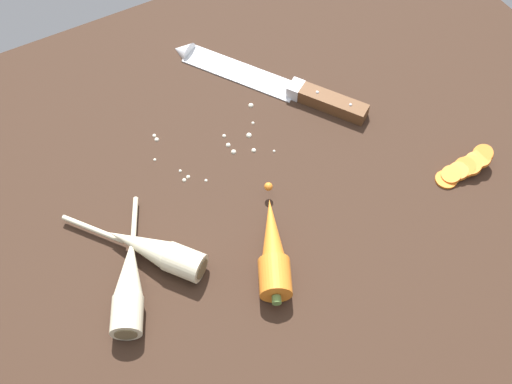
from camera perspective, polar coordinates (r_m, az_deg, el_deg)
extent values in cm
cube|color=#332116|center=(93.93, -0.60, -0.34)|extent=(120.00, 90.00, 4.00)
cube|color=silver|center=(107.08, -1.39, 10.59)|extent=(14.56, 19.18, 0.50)
cone|color=silver|center=(111.51, -6.57, 12.41)|extent=(4.95, 4.67, 3.96)
cube|color=silver|center=(103.37, 3.54, 9.10)|extent=(3.55, 3.28, 2.20)
cube|color=brown|center=(101.82, 6.87, 7.82)|extent=(8.33, 10.76, 2.20)
sphere|color=silver|center=(101.65, 5.48, 8.80)|extent=(0.50, 0.50, 0.50)
sphere|color=silver|center=(100.47, 8.40, 7.67)|extent=(0.50, 0.50, 0.50)
cylinder|color=orange|center=(82.50, 1.70, -7.62)|extent=(6.01, 6.38, 4.20)
cone|color=orange|center=(85.41, 1.44, -4.02)|extent=(8.98, 12.58, 3.99)
sphere|color=orange|center=(89.87, 1.11, 0.48)|extent=(1.20, 1.20, 1.20)
cylinder|color=#5B7F3D|center=(81.13, 1.84, -9.58)|extent=(1.52, 1.43, 1.20)
cylinder|color=beige|center=(84.12, -6.38, -6.23)|extent=(6.20, 6.39, 4.00)
cone|color=beige|center=(86.39, -10.47, -4.55)|extent=(8.38, 9.37, 3.80)
cylinder|color=beige|center=(89.96, -14.28, -3.21)|extent=(6.35, 8.08, 0.70)
cylinder|color=brown|center=(83.43, -4.85, -6.85)|extent=(2.41, 1.93, 2.80)
cylinder|color=beige|center=(81.88, -11.39, -10.74)|extent=(5.72, 6.09, 4.00)
cone|color=beige|center=(84.82, -11.13, -6.61)|extent=(7.19, 9.36, 3.80)
cylinder|color=beige|center=(89.00, -10.79, -3.00)|extent=(4.72, 8.62, 0.70)
cylinder|color=brown|center=(80.93, -11.50, -12.29)|extent=(2.64, 1.51, 2.80)
cylinder|color=orange|center=(96.81, 16.57, 1.13)|extent=(3.19, 3.19, 0.70)
cylinder|color=orange|center=(97.15, 16.97, 1.48)|extent=(2.96, 2.88, 1.49)
cylinder|color=orange|center=(97.53, 17.56, 1.77)|extent=(2.97, 2.88, 1.40)
cylinder|color=orange|center=(97.94, 18.07, 2.10)|extent=(3.15, 3.11, 1.82)
cylinder|color=orange|center=(98.10, 18.54, 2.25)|extent=(3.22, 3.16, 1.66)
cylinder|color=orange|center=(98.47, 18.90, 2.61)|extent=(2.97, 2.88, 1.41)
cylinder|color=orange|center=(98.74, 19.37, 2.82)|extent=(2.94, 2.87, 1.57)
cylinder|color=orange|center=(99.06, 19.54, 3.21)|extent=(2.93, 2.89, 1.84)
sphere|color=silver|center=(96.11, -0.20, 3.83)|extent=(0.71, 0.71, 0.71)
sphere|color=silver|center=(98.07, -2.86, 5.10)|extent=(0.59, 0.59, 0.59)
sphere|color=silver|center=(99.21, -9.05, 5.06)|extent=(0.58, 0.58, 0.58)
sphere|color=silver|center=(94.54, -6.76, 1.95)|extent=(0.46, 0.46, 0.46)
sphere|color=silver|center=(96.85, -2.49, 4.31)|extent=(0.72, 0.72, 0.72)
sphere|color=silver|center=(95.97, -2.01, 3.71)|extent=(0.77, 0.77, 0.77)
sphere|color=silver|center=(93.13, -4.47, 1.10)|extent=(0.48, 0.48, 0.48)
sphere|color=silver|center=(96.31, -9.01, 2.92)|extent=(0.45, 0.45, 0.45)
sphere|color=silver|center=(101.99, -0.46, 7.84)|extent=(0.80, 0.80, 0.80)
sphere|color=silver|center=(93.41, -6.42, 1.14)|extent=(0.60, 0.60, 0.60)
sphere|color=silver|center=(96.18, 1.62, 3.71)|extent=(0.42, 0.42, 0.42)
sphere|color=silver|center=(93.70, -6.06, 1.43)|extent=(0.58, 0.58, 0.58)
sphere|color=silver|center=(98.62, -8.84, 4.74)|extent=(0.68, 0.68, 0.68)
sphere|color=silver|center=(99.67, -0.27, 6.23)|extent=(0.50, 0.50, 0.50)
sphere|color=silver|center=(97.92, -0.63, 5.20)|extent=(0.85, 0.85, 0.85)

